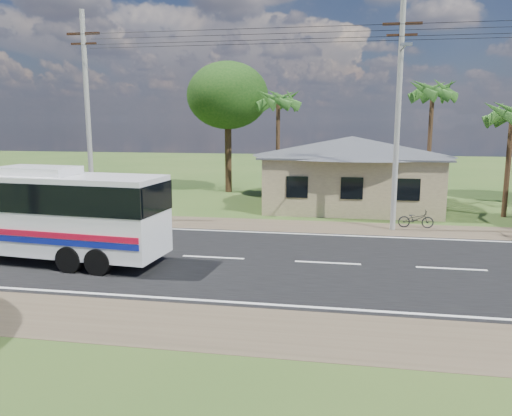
# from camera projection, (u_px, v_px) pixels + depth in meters

# --- Properties ---
(ground) EXTENTS (120.00, 120.00, 0.00)m
(ground) POSITION_uv_depth(u_px,v_px,m) (328.00, 263.00, 19.04)
(ground) COLOR #294819
(ground) RESTS_ON ground
(road) EXTENTS (120.00, 16.00, 0.03)m
(road) POSITION_uv_depth(u_px,v_px,m) (328.00, 263.00, 19.04)
(road) COLOR black
(road) RESTS_ON ground
(house) EXTENTS (12.40, 10.00, 5.00)m
(house) POSITION_uv_depth(u_px,v_px,m) (351.00, 165.00, 31.01)
(house) COLOR tan
(house) RESTS_ON ground
(utility_poles) EXTENTS (32.80, 2.22, 11.00)m
(utility_poles) POSITION_uv_depth(u_px,v_px,m) (391.00, 112.00, 23.87)
(utility_poles) COLOR #9E9E99
(utility_poles) RESTS_ON ground
(palm_mid) EXTENTS (2.80, 2.80, 8.20)m
(palm_mid) POSITION_uv_depth(u_px,v_px,m) (433.00, 92.00, 31.81)
(palm_mid) COLOR #47301E
(palm_mid) RESTS_ON ground
(palm_far) EXTENTS (2.80, 2.80, 7.70)m
(palm_far) POSITION_uv_depth(u_px,v_px,m) (278.00, 101.00, 34.06)
(palm_far) COLOR #47301E
(palm_far) RESTS_ON ground
(tree_behind_house) EXTENTS (6.00, 6.00, 9.61)m
(tree_behind_house) POSITION_uv_depth(u_px,v_px,m) (228.00, 96.00, 36.59)
(tree_behind_house) COLOR #47301E
(tree_behind_house) RESTS_ON ground
(coach_bus) EXTENTS (11.97, 3.59, 3.66)m
(coach_bus) POSITION_uv_depth(u_px,v_px,m) (19.00, 206.00, 19.35)
(coach_bus) COLOR white
(coach_bus) RESTS_ON ground
(motorcycle) EXTENTS (1.74, 0.61, 0.91)m
(motorcycle) POSITION_uv_depth(u_px,v_px,m) (416.00, 219.00, 25.20)
(motorcycle) COLOR black
(motorcycle) RESTS_ON ground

